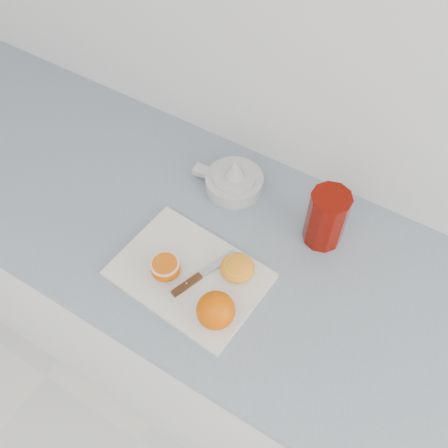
% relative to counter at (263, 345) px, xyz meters
% --- Properties ---
extents(counter, '(2.59, 0.64, 0.89)m').
position_rel_counter_xyz_m(counter, '(0.00, 0.00, 0.00)').
color(counter, white).
rests_on(counter, ground).
extents(cutting_board, '(0.35, 0.26, 0.01)m').
position_rel_counter_xyz_m(cutting_board, '(-0.16, -0.12, 0.45)').
color(cutting_board, silver).
rests_on(cutting_board, counter).
extents(whole_orange, '(0.08, 0.08, 0.08)m').
position_rel_counter_xyz_m(whole_orange, '(-0.04, -0.18, 0.50)').
color(whole_orange, '#EC5800').
rests_on(whole_orange, cutting_board).
extents(half_orange, '(0.07, 0.07, 0.04)m').
position_rel_counter_xyz_m(half_orange, '(-0.20, -0.14, 0.48)').
color(half_orange, '#EC5800').
rests_on(half_orange, cutting_board).
extents(squeezed_shell, '(0.08, 0.08, 0.03)m').
position_rel_counter_xyz_m(squeezed_shell, '(-0.07, -0.06, 0.47)').
color(squeezed_shell, orange).
rests_on(squeezed_shell, cutting_board).
extents(paring_knife, '(0.07, 0.17, 0.01)m').
position_rel_counter_xyz_m(paring_knife, '(-0.14, -0.13, 0.46)').
color(paring_knife, '#4E2A11').
rests_on(paring_knife, cutting_board).
extents(citrus_juicer, '(0.19, 0.15, 0.10)m').
position_rel_counter_xyz_m(citrus_juicer, '(-0.21, 0.16, 0.47)').
color(citrus_juicer, silver).
rests_on(citrus_juicer, counter).
extents(red_tumbler, '(0.09, 0.09, 0.15)m').
position_rel_counter_xyz_m(red_tumbler, '(0.05, 0.14, 0.51)').
color(red_tumbler, '#700700').
rests_on(red_tumbler, counter).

